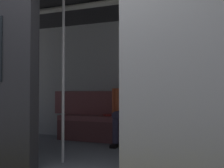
{
  "coord_description": "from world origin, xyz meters",
  "views": [
    {
      "loc": [
        -1.42,
        2.52,
        0.89
      ],
      "look_at": [
        0.05,
        -1.15,
        1.01
      ],
      "focal_mm": 44.13,
      "sensor_mm": 36.0,
      "label": 1
    }
  ],
  "objects": [
    {
      "name": "train_car",
      "position": [
        0.08,
        -1.11,
        1.54
      ],
      "size": [
        6.4,
        2.55,
        2.35
      ],
      "color": "silver",
      "rests_on": "ground_plane"
    },
    {
      "name": "handbag",
      "position": [
        -0.27,
        -2.07,
        0.54
      ],
      "size": [
        0.26,
        0.15,
        0.17
      ],
      "color": "brown",
      "rests_on": "bench_seat"
    },
    {
      "name": "person_seated",
      "position": [
        0.12,
        -1.98,
        0.68
      ],
      "size": [
        0.55,
        0.68,
        1.19
      ],
      "color": "#CC5933",
      "rests_on": "ground_plane"
    },
    {
      "name": "bench_seat",
      "position": [
        0.0,
        -2.04,
        0.35
      ],
      "size": [
        2.88,
        0.44,
        0.46
      ],
      "color": "#935156",
      "rests_on": "ground_plane"
    },
    {
      "name": "book",
      "position": [
        0.52,
        -2.12,
        0.47
      ],
      "size": [
        0.25,
        0.27,
        0.03
      ],
      "primitive_type": "cube",
      "rotation": [
        0.0,
        0.0,
        0.59
      ],
      "color": "#B22D2D",
      "rests_on": "bench_seat"
    },
    {
      "name": "grab_pole_door",
      "position": [
        0.46,
        -0.49,
        1.11
      ],
      "size": [
        0.04,
        0.04,
        2.21
      ],
      "primitive_type": "cylinder",
      "color": "silver",
      "rests_on": "ground_plane"
    },
    {
      "name": "grab_pole_far",
      "position": [
        -0.46,
        -0.51,
        1.11
      ],
      "size": [
        0.04,
        0.04,
        2.21
      ],
      "primitive_type": "cylinder",
      "color": "silver",
      "rests_on": "ground_plane"
    }
  ]
}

